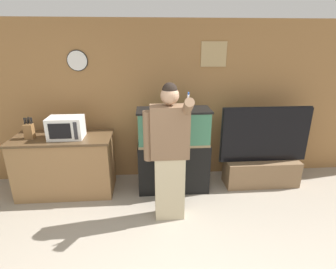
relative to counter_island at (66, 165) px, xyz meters
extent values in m
cube|color=olive|center=(1.40, 0.51, 0.84)|extent=(10.00, 0.06, 2.60)
cube|color=tan|center=(2.35, 0.47, 1.61)|extent=(0.41, 0.02, 0.38)
cylinder|color=white|center=(0.23, 0.46, 1.52)|extent=(0.29, 0.03, 0.29)
cylinder|color=black|center=(0.23, 0.47, 1.52)|extent=(0.32, 0.01, 0.32)
cube|color=olive|center=(0.00, 0.00, -0.02)|extent=(1.41, 0.64, 0.89)
cube|color=#513A24|center=(0.00, 0.00, 0.44)|extent=(1.45, 0.68, 0.03)
cube|color=white|center=(0.10, -0.05, 0.62)|extent=(0.49, 0.32, 0.32)
cube|color=black|center=(0.06, -0.21, 0.62)|extent=(0.30, 0.01, 0.22)
cube|color=#2D2D33|center=(0.27, -0.21, 0.62)|extent=(0.05, 0.01, 0.25)
cube|color=brown|center=(-0.44, -0.03, 0.57)|extent=(0.12, 0.10, 0.22)
cylinder|color=black|center=(-0.48, -0.03, 0.72)|extent=(0.02, 0.02, 0.10)
cylinder|color=black|center=(-0.44, -0.03, 0.72)|extent=(0.02, 0.02, 0.09)
cylinder|color=black|center=(-0.39, -0.03, 0.73)|extent=(0.02, 0.02, 0.10)
cylinder|color=black|center=(-0.48, 0.01, 0.72)|extent=(0.02, 0.02, 0.08)
cylinder|color=black|center=(-0.44, 0.01, 0.73)|extent=(0.02, 0.02, 0.10)
cylinder|color=black|center=(-0.39, 0.01, 0.72)|extent=(0.02, 0.02, 0.09)
cube|color=black|center=(1.67, -0.03, -0.07)|extent=(1.10, 0.45, 0.78)
cube|color=#937F5B|center=(1.67, -0.03, 0.34)|extent=(1.06, 0.44, 0.04)
cube|color=#387556|center=(1.67, -0.03, 0.59)|extent=(1.05, 0.43, 0.52)
cube|color=black|center=(1.67, -0.03, 0.84)|extent=(1.10, 0.45, 0.03)
cube|color=brown|center=(3.13, -0.01, -0.25)|extent=(1.19, 0.40, 0.43)
cube|color=black|center=(3.13, -0.01, 0.41)|extent=(1.40, 0.05, 0.88)
cube|color=black|center=(3.13, 0.02, 0.41)|extent=(1.43, 0.01, 0.91)
cube|color=#BCAD89|center=(1.55, -0.75, -0.02)|extent=(0.38, 0.21, 0.88)
cube|color=brown|center=(1.55, -0.75, 0.75)|extent=(0.48, 0.23, 0.66)
sphere|color=tan|center=(1.55, -0.75, 1.20)|extent=(0.22, 0.22, 0.22)
sphere|color=black|center=(1.55, -0.75, 1.26)|extent=(0.18, 0.18, 0.18)
cylinder|color=brown|center=(1.29, -0.75, 0.71)|extent=(0.12, 0.12, 0.63)
cylinder|color=brown|center=(1.74, -0.89, 1.08)|extent=(0.11, 0.35, 0.29)
cylinder|color=white|center=(1.74, -0.91, 1.19)|extent=(0.02, 0.06, 0.11)
cylinder|color=#2856B2|center=(1.74, -0.93, 1.25)|extent=(0.02, 0.03, 0.05)
camera|label=1|loc=(1.30, -3.76, 1.79)|focal=28.00mm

